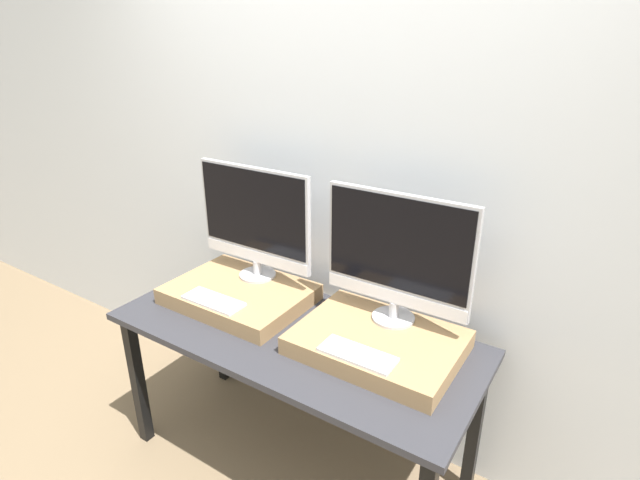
% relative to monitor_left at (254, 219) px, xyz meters
% --- Properties ---
extents(wall_back, '(8.00, 0.04, 2.60)m').
position_rel_monitor_left_xyz_m(wall_back, '(0.36, 0.21, 0.19)').
color(wall_back, silver).
rests_on(wall_back, ground_plane).
extents(workbench, '(1.58, 0.69, 0.74)m').
position_rel_monitor_left_xyz_m(workbench, '(0.36, -0.20, -0.45)').
color(workbench, '#2D2D33').
rests_on(workbench, ground_plane).
extents(wooden_riser_left, '(0.63, 0.47, 0.08)m').
position_rel_monitor_left_xyz_m(wooden_riser_left, '(-0.00, -0.13, -0.33)').
color(wooden_riser_left, '#99754C').
rests_on(wooden_riser_left, workbench).
extents(monitor_left, '(0.61, 0.18, 0.54)m').
position_rel_monitor_left_xyz_m(monitor_left, '(0.00, 0.00, 0.00)').
color(monitor_left, '#B2B2B7').
rests_on(monitor_left, wooden_riser_left).
extents(keyboard_left, '(0.29, 0.11, 0.01)m').
position_rel_monitor_left_xyz_m(keyboard_left, '(-0.00, -0.30, -0.29)').
color(keyboard_left, silver).
rests_on(keyboard_left, wooden_riser_left).
extents(wooden_riser_right, '(0.63, 0.47, 0.08)m').
position_rel_monitor_left_xyz_m(wooden_riser_right, '(0.72, -0.13, -0.33)').
color(wooden_riser_right, '#99754C').
rests_on(wooden_riser_right, workbench).
extents(monitor_right, '(0.61, 0.18, 0.54)m').
position_rel_monitor_left_xyz_m(monitor_right, '(0.72, 0.00, 0.00)').
color(monitor_right, '#B2B2B7').
rests_on(monitor_right, wooden_riser_right).
extents(keyboard_right, '(0.29, 0.11, 0.01)m').
position_rel_monitor_left_xyz_m(keyboard_right, '(0.72, -0.30, -0.29)').
color(keyboard_right, silver).
rests_on(keyboard_right, wooden_riser_right).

